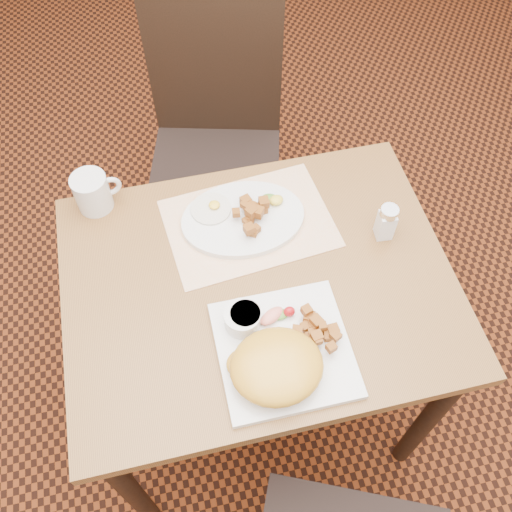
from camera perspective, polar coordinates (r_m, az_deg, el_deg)
The scene contains 15 objects.
ground at distance 2.00m, azimuth 0.19°, elevation -13.55°, with size 8.00×8.00×0.00m, color black.
table at distance 1.41m, azimuth 0.26°, elevation -4.74°, with size 0.90×0.70×0.75m.
chair_far at distance 1.92m, azimuth -4.04°, elevation 12.00°, with size 0.52×0.52×0.97m.
placemat at distance 1.41m, azimuth -0.71°, elevation 3.29°, with size 0.40×0.28×0.00m, color white.
plate_square at distance 1.23m, azimuth 2.81°, elevation -9.34°, with size 0.28×0.28×0.02m, color silver.
plate_oval at distance 1.41m, azimuth -1.31°, elevation 3.75°, with size 0.30×0.23×0.02m, color silver, non-canonical shape.
hollandaise_mound at distance 1.17m, azimuth 1.99°, elevation -11.00°, with size 0.19×0.17×0.07m.
ramekin at distance 1.23m, azimuth -1.35°, elevation -6.23°, with size 0.08×0.08×0.04m.
garnish_sq at distance 1.25m, azimuth 2.16°, elevation -5.87°, with size 0.09×0.05×0.03m.
fried_egg at distance 1.41m, azimuth -4.50°, elevation 4.78°, with size 0.10×0.10×0.02m.
garnish_ov at distance 1.42m, azimuth 1.78°, elevation 5.69°, with size 0.06×0.05×0.02m.
salt_shaker at distance 1.38m, azimuth 12.90°, elevation 3.35°, with size 0.05×0.05×0.10m.
coffee_mug at distance 1.46m, azimuth -15.99°, elevation 6.17°, with size 0.12×0.09×0.10m.
home_fries_sq at distance 1.23m, azimuth 5.92°, elevation -7.32°, with size 0.11×0.12×0.04m.
home_fries_ov at distance 1.39m, azimuth -0.39°, elevation 4.47°, with size 0.09×0.12×0.04m.
Camera 1 is at (-0.16, -0.66, 1.88)m, focal length 40.00 mm.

